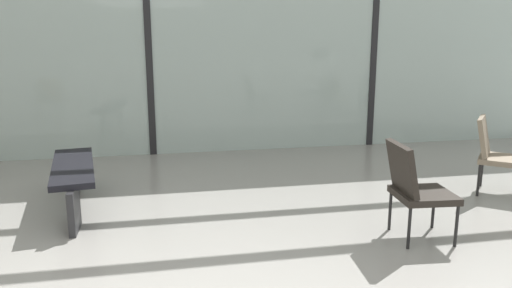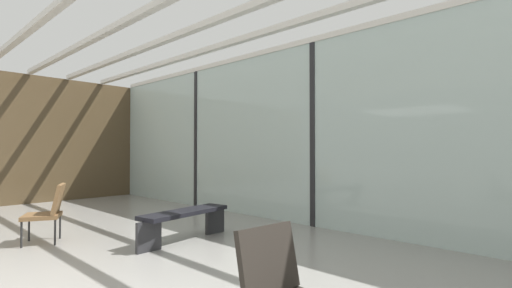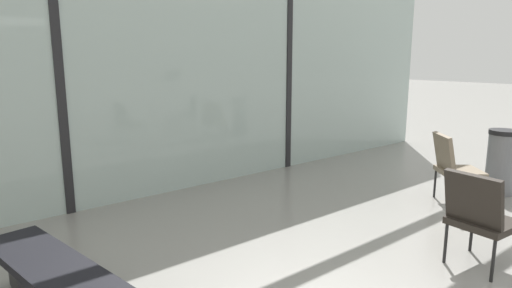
{
  "view_description": "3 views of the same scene",
  "coord_description": "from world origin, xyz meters",
  "px_view_note": "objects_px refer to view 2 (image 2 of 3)",
  "views": [
    {
      "loc": [
        0.13,
        -2.21,
        1.77
      ],
      "look_at": [
        1.17,
        3.04,
        0.57
      ],
      "focal_mm": 34.23,
      "sensor_mm": 36.0,
      "label": 1
    },
    {
      "loc": [
        3.74,
        -0.27,
        1.37
      ],
      "look_at": [
        -1.7,
        5.45,
        1.52
      ],
      "focal_mm": 25.13,
      "sensor_mm": 36.0,
      "label": 2
    },
    {
      "loc": [
        -1.45,
        -0.03,
        1.81
      ],
      "look_at": [
        0.14,
        1.91,
        1.31
      ],
      "focal_mm": 31.01,
      "sensor_mm": 36.0,
      "label": 3
    }
  ],
  "objects_px": {
    "lounge_chair_2": "(49,209)",
    "waiting_bench": "(185,217)",
    "lounge_chair_3": "(282,288)",
    "parked_airplane": "(454,118)"
  },
  "relations": [
    {
      "from": "lounge_chair_2",
      "to": "lounge_chair_3",
      "type": "bearing_deg",
      "value": 26.89
    },
    {
      "from": "parked_airplane",
      "to": "lounge_chair_2",
      "type": "height_order",
      "value": "parked_airplane"
    },
    {
      "from": "parked_airplane",
      "to": "lounge_chair_3",
      "type": "xyz_separation_m",
      "value": [
        1.37,
        -9.16,
        -1.79
      ]
    },
    {
      "from": "parked_airplane",
      "to": "lounge_chair_3",
      "type": "bearing_deg",
      "value": -81.48
    },
    {
      "from": "waiting_bench",
      "to": "parked_airplane",
      "type": "bearing_deg",
      "value": -20.54
    },
    {
      "from": "parked_airplane",
      "to": "lounge_chair_3",
      "type": "distance_m",
      "value": 9.43
    },
    {
      "from": "lounge_chair_2",
      "to": "lounge_chair_3",
      "type": "height_order",
      "value": "same"
    },
    {
      "from": "lounge_chair_2",
      "to": "parked_airplane",
      "type": "bearing_deg",
      "value": 97.84
    },
    {
      "from": "lounge_chair_2",
      "to": "waiting_bench",
      "type": "distance_m",
      "value": 2.03
    },
    {
      "from": "parked_airplane",
      "to": "lounge_chair_2",
      "type": "bearing_deg",
      "value": -108.7
    }
  ]
}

